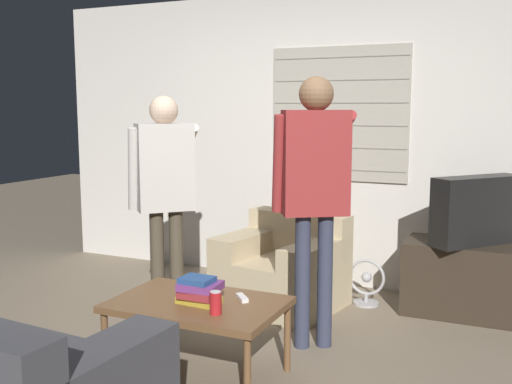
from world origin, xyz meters
name	(u,v)px	position (x,y,z in m)	size (l,w,h in m)	color
ground_plane	(202,366)	(0.00, 0.00, 0.00)	(16.00, 16.00, 0.00)	#7F705B
wall_back	(314,139)	(0.01, 2.03, 1.28)	(5.20, 0.08, 2.55)	silver
armchair_beige	(284,269)	(0.03, 1.27, 0.29)	(1.00, 0.91, 0.71)	#C6B289
coffee_table	(198,308)	(0.05, -0.13, 0.41)	(0.97, 0.64, 0.45)	brown
tv_stand	(474,280)	(1.42, 1.62, 0.28)	(1.01, 0.47, 0.55)	#33281E
tv	(477,210)	(1.42, 1.62, 0.81)	(0.63, 0.70, 0.51)	black
person_left_standing	(165,182)	(-0.62, 0.59, 1.03)	(0.48, 0.76, 1.64)	#4C4233
person_right_standing	(315,178)	(0.51, 0.58, 1.11)	(0.52, 0.83, 1.75)	#33384C
book_stack	(199,290)	(0.08, -0.16, 0.53)	(0.25, 0.19, 0.16)	gold
soda_can	(216,303)	(0.25, -0.27, 0.52)	(0.07, 0.07, 0.13)	red
spare_remote	(242,298)	(0.27, 0.00, 0.47)	(0.12, 0.12, 0.02)	white
floor_fan	(366,284)	(0.63, 1.54, 0.17)	(0.29, 0.20, 0.37)	#A8A8AD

